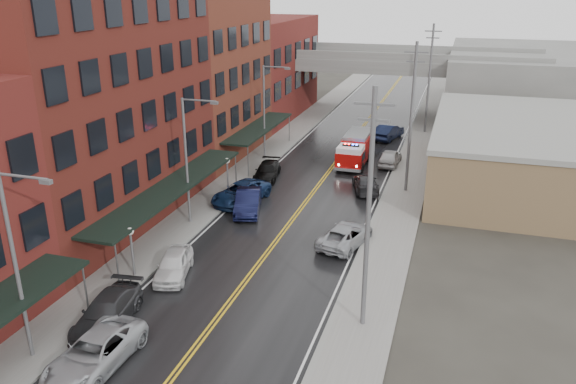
# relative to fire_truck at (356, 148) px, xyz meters

# --- Properties ---
(road) EXTENTS (11.00, 160.00, 0.02)m
(road) POSITION_rel_fire_truck_xyz_m (-1.77, -11.47, -1.46)
(road) COLOR black
(road) RESTS_ON ground
(sidewalk_left) EXTENTS (3.00, 160.00, 0.15)m
(sidewalk_left) POSITION_rel_fire_truck_xyz_m (-9.07, -11.47, -1.40)
(sidewalk_left) COLOR slate
(sidewalk_left) RESTS_ON ground
(sidewalk_right) EXTENTS (3.00, 160.00, 0.15)m
(sidewalk_right) POSITION_rel_fire_truck_xyz_m (5.53, -11.47, -1.40)
(sidewalk_right) COLOR slate
(sidewalk_right) RESTS_ON ground
(curb_left) EXTENTS (0.30, 160.00, 0.15)m
(curb_left) POSITION_rel_fire_truck_xyz_m (-7.42, -11.47, -1.40)
(curb_left) COLOR gray
(curb_left) RESTS_ON ground
(curb_right) EXTENTS (0.30, 160.00, 0.15)m
(curb_right) POSITION_rel_fire_truck_xyz_m (3.88, -11.47, -1.40)
(curb_right) COLOR gray
(curb_right) RESTS_ON ground
(brick_building_b) EXTENTS (9.00, 20.00, 18.00)m
(brick_building_b) POSITION_rel_fire_truck_xyz_m (-15.07, -18.47, 7.53)
(brick_building_b) COLOR #561816
(brick_building_b) RESTS_ON ground
(brick_building_c) EXTENTS (9.00, 15.00, 15.00)m
(brick_building_c) POSITION_rel_fire_truck_xyz_m (-15.07, -0.97, 6.03)
(brick_building_c) COLOR brown
(brick_building_c) RESTS_ON ground
(brick_building_far) EXTENTS (9.00, 20.00, 12.00)m
(brick_building_far) POSITION_rel_fire_truck_xyz_m (-15.07, 16.53, 4.53)
(brick_building_far) COLOR maroon
(brick_building_far) RESTS_ON ground
(tan_building) EXTENTS (14.00, 22.00, 5.00)m
(tan_building) POSITION_rel_fire_truck_xyz_m (14.23, -1.47, 1.03)
(tan_building) COLOR olive
(tan_building) RESTS_ON ground
(right_far_block) EXTENTS (18.00, 30.00, 8.00)m
(right_far_block) POSITION_rel_fire_truck_xyz_m (16.23, 28.53, 2.53)
(right_far_block) COLOR slate
(right_far_block) RESTS_ON ground
(awning_1) EXTENTS (2.60, 18.00, 3.09)m
(awning_1) POSITION_rel_fire_truck_xyz_m (-9.26, -18.47, 1.52)
(awning_1) COLOR black
(awning_1) RESTS_ON ground
(awning_2) EXTENTS (2.60, 13.00, 3.09)m
(awning_2) POSITION_rel_fire_truck_xyz_m (-9.26, -0.97, 1.51)
(awning_2) COLOR black
(awning_2) RESTS_ON ground
(globe_lamp_1) EXTENTS (0.44, 0.44, 3.12)m
(globe_lamp_1) POSITION_rel_fire_truck_xyz_m (-8.17, -25.47, 0.84)
(globe_lamp_1) COLOR #59595B
(globe_lamp_1) RESTS_ON ground
(globe_lamp_2) EXTENTS (0.44, 0.44, 3.12)m
(globe_lamp_2) POSITION_rel_fire_truck_xyz_m (-8.17, -11.47, 0.84)
(globe_lamp_2) COLOR #59595B
(globe_lamp_2) RESTS_ON ground
(street_lamp_0) EXTENTS (2.64, 0.22, 9.00)m
(street_lamp_0) POSITION_rel_fire_truck_xyz_m (-8.32, -33.47, 3.71)
(street_lamp_0) COLOR #59595B
(street_lamp_0) RESTS_ON ground
(street_lamp_1) EXTENTS (2.64, 0.22, 9.00)m
(street_lamp_1) POSITION_rel_fire_truck_xyz_m (-8.32, -17.47, 3.71)
(street_lamp_1) COLOR #59595B
(street_lamp_1) RESTS_ON ground
(street_lamp_2) EXTENTS (2.64, 0.22, 9.00)m
(street_lamp_2) POSITION_rel_fire_truck_xyz_m (-8.32, -1.47, 3.71)
(street_lamp_2) COLOR #59595B
(street_lamp_2) RESTS_ON ground
(utility_pole_0) EXTENTS (1.80, 0.24, 12.00)m
(utility_pole_0) POSITION_rel_fire_truck_xyz_m (5.43, -26.47, 4.83)
(utility_pole_0) COLOR #59595B
(utility_pole_0) RESTS_ON ground
(utility_pole_1) EXTENTS (1.80, 0.24, 12.00)m
(utility_pole_1) POSITION_rel_fire_truck_xyz_m (5.43, -6.47, 4.83)
(utility_pole_1) COLOR #59595B
(utility_pole_1) RESTS_ON ground
(utility_pole_2) EXTENTS (1.80, 0.24, 12.00)m
(utility_pole_2) POSITION_rel_fire_truck_xyz_m (5.43, 13.53, 4.83)
(utility_pole_2) COLOR #59595B
(utility_pole_2) RESTS_ON ground
(overpass) EXTENTS (40.00, 10.00, 7.50)m
(overpass) POSITION_rel_fire_truck_xyz_m (-1.77, 20.53, 4.51)
(overpass) COLOR slate
(overpass) RESTS_ON ground
(fire_truck) EXTENTS (3.00, 7.46, 2.72)m
(fire_truck) POSITION_rel_fire_truck_xyz_m (0.00, 0.00, 0.00)
(fire_truck) COLOR #970806
(fire_truck) RESTS_ON ground
(parked_car_left_2) EXTENTS (2.64, 5.46, 1.50)m
(parked_car_left_2) POSITION_rel_fire_truck_xyz_m (-5.37, -33.17, -0.72)
(parked_car_left_2) COLOR #A1A4A9
(parked_car_left_2) RESTS_ON ground
(parked_car_left_3) EXTENTS (2.69, 5.34, 1.49)m
(parked_car_left_3) POSITION_rel_fire_truck_xyz_m (-6.76, -30.17, -0.73)
(parked_car_left_3) COLOR #2A2B2D
(parked_car_left_3) RESTS_ON ground
(parked_car_left_4) EXTENTS (2.78, 4.60, 1.46)m
(parked_car_left_4) POSITION_rel_fire_truck_xyz_m (-6.01, -24.67, -0.74)
(parked_car_left_4) COLOR silver
(parked_car_left_4) RESTS_ON ground
(parked_car_left_5) EXTENTS (3.06, 5.28, 1.65)m
(parked_car_left_5) POSITION_rel_fire_truck_xyz_m (-5.37, -14.27, -0.65)
(parked_car_left_5) COLOR black
(parked_car_left_5) RESTS_ON ground
(parked_car_left_6) EXTENTS (3.79, 5.98, 1.54)m
(parked_car_left_6) POSITION_rel_fire_truck_xyz_m (-6.61, -12.58, -0.70)
(parked_car_left_6) COLOR #14284E
(parked_car_left_6) RESTS_ON ground
(parked_car_left_7) EXTENTS (2.65, 4.97, 1.37)m
(parked_car_left_7) POSITION_rel_fire_truck_xyz_m (-6.51, -6.67, -0.79)
(parked_car_left_7) COLOR black
(parked_car_left_7) RESTS_ON ground
(parked_car_right_0) EXTENTS (3.40, 5.40, 1.39)m
(parked_car_right_0) POSITION_rel_fire_truck_xyz_m (2.72, -17.67, -0.78)
(parked_car_right_0) COLOR #999CA0
(parked_car_right_0) RESTS_ON ground
(parked_car_right_1) EXTENTS (3.10, 4.94, 1.33)m
(parked_car_right_1) POSITION_rel_fire_truck_xyz_m (2.24, -7.27, -0.81)
(parked_car_right_1) COLOR #252427
(parked_car_right_1) RESTS_ON ground
(parked_car_right_2) EXTENTS (1.95, 4.51, 1.51)m
(parked_car_right_2) POSITION_rel_fire_truck_xyz_m (3.23, 0.33, -0.72)
(parked_car_right_2) COLOR #B4B4B4
(parked_car_right_2) RESTS_ON ground
(parked_car_right_3) EXTENTS (2.99, 5.32, 1.66)m
(parked_car_right_3) POSITION_rel_fire_truck_xyz_m (1.83, 9.60, -0.64)
(parked_car_right_3) COLOR black
(parked_car_right_3) RESTS_ON ground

